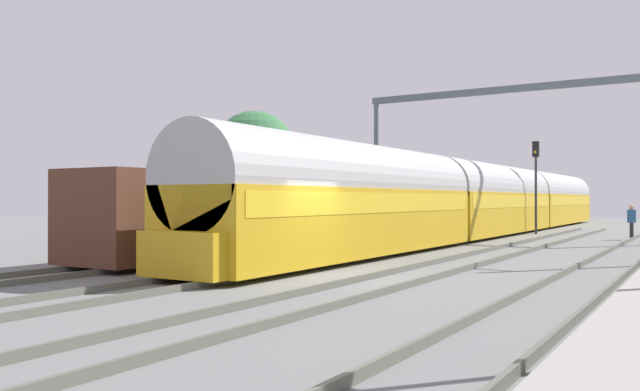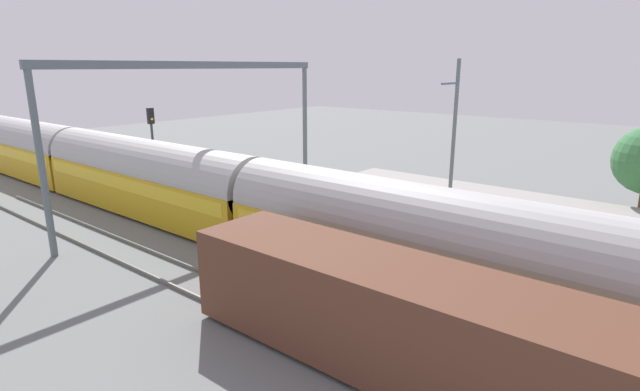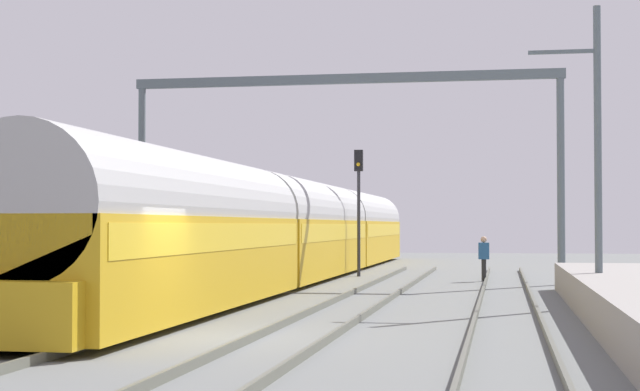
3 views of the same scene
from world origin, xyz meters
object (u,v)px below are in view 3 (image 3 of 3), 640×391
railway_signal_far (359,196)px  catenary_gantry (343,126)px  person_crossing (484,255)px  passenger_train (303,230)px

railway_signal_far → catenary_gantry: catenary_gantry is taller
person_crossing → catenary_gantry: bearing=-166.4°
passenger_train → railway_signal_far: bearing=50.7°
person_crossing → railway_signal_far: (-5.25, 2.89, 2.36)m
passenger_train → railway_signal_far: 3.34m
passenger_train → catenary_gantry: catenary_gantry is taller
catenary_gantry → railway_signal_far: bearing=90.9°
person_crossing → catenary_gantry: catenary_gantry is taller
passenger_train → person_crossing: bearing=-4.3°
passenger_train → railway_signal_far: railway_signal_far is taller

